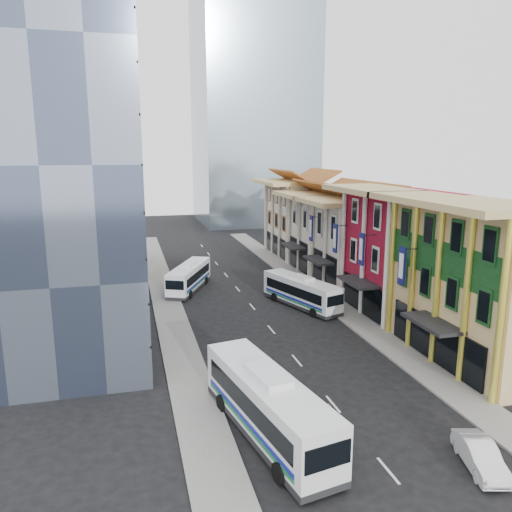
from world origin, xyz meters
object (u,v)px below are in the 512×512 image
object	(u,v)px
bus_left_near	(268,404)
bus_right	(301,291)
bus_left_far	(189,276)
office_tower	(64,161)
sedan_right	(480,456)
sedan_left	(323,426)
shophouse_tan	(486,283)

from	to	relation	value
bus_left_near	bus_right	distance (m)	24.30
bus_left_far	bus_right	size ratio (longest dim) A/B	0.98
office_tower	bus_left_near	distance (m)	27.01
bus_left_far	sedan_right	bearing A→B (deg)	-49.94
sedan_right	sedan_left	bearing A→B (deg)	160.00
bus_left_far	sedan_left	xyz separation A→B (m)	(3.42, -32.42, -0.92)
shophouse_tan	bus_left_near	world-z (taller)	shophouse_tan
office_tower	sedan_left	world-z (taller)	office_tower
shophouse_tan	bus_left_far	xyz separation A→B (m)	(-19.50, 25.07, -4.38)
sedan_right	bus_left_far	bearing A→B (deg)	119.97
sedan_left	sedan_right	xyz separation A→B (m)	(6.68, -4.63, -0.01)
shophouse_tan	office_tower	distance (m)	35.19
bus_left_near	sedan_right	xyz separation A→B (m)	(9.62, -5.59, -1.25)
shophouse_tan	bus_left_near	distance (m)	20.48
office_tower	bus_left_near	size ratio (longest dim) A/B	2.47
shophouse_tan	sedan_right	distance (m)	16.13
bus_left_near	bus_left_far	distance (m)	31.46
shophouse_tan	bus_left_far	world-z (taller)	shophouse_tan
sedan_left	sedan_right	bearing A→B (deg)	-17.11
bus_left_far	bus_right	world-z (taller)	bus_right
shophouse_tan	bus_left_near	bearing A→B (deg)	-161.44
office_tower	bus_right	xyz separation A→B (m)	(21.91, 1.78, -13.35)
office_tower	sedan_right	size ratio (longest dim) A/B	7.12
bus_left_far	sedan_left	distance (m)	32.61
office_tower	bus_right	distance (m)	25.72
shophouse_tan	office_tower	size ratio (longest dim) A/B	0.47
office_tower	bus_right	size ratio (longest dim) A/B	2.92
shophouse_tan	bus_right	bearing A→B (deg)	119.95
bus_right	bus_left_far	bearing A→B (deg)	118.98
office_tower	sedan_left	size ratio (longest dim) A/B	7.27
bus_left_near	bus_left_far	xyz separation A→B (m)	(-0.47, 31.46, -0.33)
office_tower	bus_left_near	xyz separation A→B (m)	(11.97, -20.39, -13.05)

